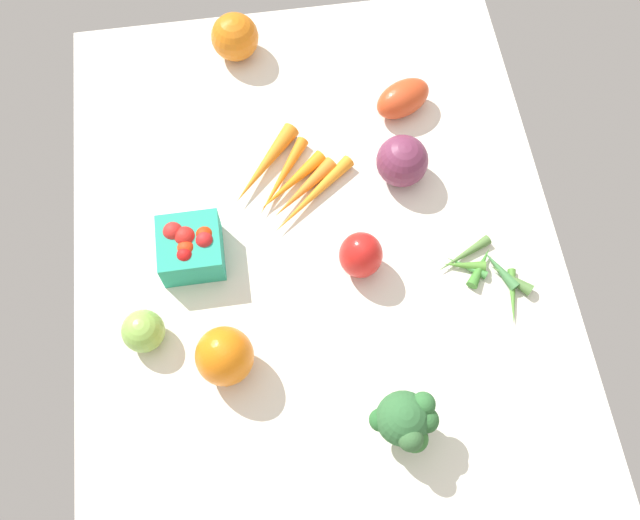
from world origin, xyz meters
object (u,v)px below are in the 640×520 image
object	(u,v)px
heirloom_tomato_green	(143,331)
bell_pepper_red	(361,255)
heirloom_tomato_orange	(235,37)
red_onion_near_basket	(402,161)
carrot_bunch	(288,180)
berry_basket	(190,247)
okra_pile	(486,270)
roma_tomato	(403,98)
bell_pepper_orange	(225,356)
broccoli_head	(406,421)

from	to	relation	value
heirloom_tomato_green	bell_pepper_red	xyz separation A→B (cm)	(7.05, -33.15, 1.02)
heirloom_tomato_orange	red_onion_near_basket	bearing A→B (deg)	-140.08
carrot_bunch	bell_pepper_red	xyz separation A→B (cm)	(-16.15, -9.12, 2.94)
red_onion_near_basket	heirloom_tomato_green	bearing A→B (deg)	117.86
berry_basket	okra_pile	world-z (taller)	berry_basket
berry_basket	red_onion_near_basket	size ratio (longest dim) A/B	1.13
roma_tomato	bell_pepper_red	distance (cm)	30.64
roma_tomato	heirloom_tomato_orange	bearing A→B (deg)	-55.18
bell_pepper_orange	berry_basket	bearing A→B (deg)	11.71
heirloom_tomato_green	bell_pepper_orange	bearing A→B (deg)	-117.39
heirloom_tomato_orange	bell_pepper_red	bearing A→B (deg)	-161.36
berry_basket	okra_pile	bearing A→B (deg)	-101.50
roma_tomato	heirloom_tomato_orange	world-z (taller)	heirloom_tomato_orange
roma_tomato	berry_basket	xyz separation A→B (cm)	(-22.89, 37.33, 0.64)
heirloom_tomato_orange	okra_pile	world-z (taller)	heirloom_tomato_orange
carrot_bunch	bell_pepper_orange	bearing A→B (deg)	156.86
heirloom_tomato_green	carrot_bunch	distance (cm)	33.46
berry_basket	heirloom_tomato_orange	distance (cm)	40.34
broccoli_head	bell_pepper_orange	bearing A→B (deg)	61.44
roma_tomato	bell_pepper_orange	world-z (taller)	bell_pepper_orange
berry_basket	heirloom_tomato_orange	xyz separation A→B (cm)	(38.95, -10.47, 0.56)
heirloom_tomato_orange	bell_pepper_red	xyz separation A→B (cm)	(-44.25, -14.93, 0.02)
berry_basket	bell_pepper_red	distance (cm)	25.95
bell_pepper_red	red_onion_near_basket	bearing A→B (deg)	-31.08
berry_basket	red_onion_near_basket	world-z (taller)	red_onion_near_basket
okra_pile	bell_pepper_red	distance (cm)	19.76
bell_pepper_red	berry_basket	bearing A→B (deg)	78.21
bell_pepper_red	roma_tomato	bearing A→B (deg)	-22.95
berry_basket	broccoli_head	size ratio (longest dim) A/B	0.94
carrot_bunch	okra_pile	distance (cm)	34.55
broccoli_head	heirloom_tomato_orange	bearing A→B (deg)	13.39
heirloom_tomato_orange	bell_pepper_orange	size ratio (longest dim) A/B	0.84
broccoli_head	bell_pepper_orange	size ratio (longest dim) A/B	1.02
carrot_bunch	bell_pepper_red	bearing A→B (deg)	-150.54
carrot_bunch	broccoli_head	world-z (taller)	broccoli_head
bell_pepper_orange	broccoli_head	bearing A→B (deg)	-118.56
heirloom_tomato_green	carrot_bunch	bearing A→B (deg)	-46.00
berry_basket	carrot_bunch	distance (cm)	19.70
carrot_bunch	broccoli_head	distance (cm)	43.55
roma_tomato	bell_pepper_orange	size ratio (longest dim) A/B	1.00
broccoli_head	red_onion_near_basket	world-z (taller)	broccoli_head
heirloom_tomato_orange	red_onion_near_basket	distance (cm)	37.68
berry_basket	okra_pile	distance (cm)	45.50
heirloom_tomato_green	red_onion_near_basket	bearing A→B (deg)	-62.14
bell_pepper_red	red_onion_near_basket	world-z (taller)	same
broccoli_head	bell_pepper_orange	world-z (taller)	broccoli_head
heirloom_tomato_orange	broccoli_head	world-z (taller)	broccoli_head
broccoli_head	okra_pile	bearing A→B (deg)	-38.34
okra_pile	bell_pepper_red	bearing A→B (deg)	78.88
carrot_bunch	heirloom_tomato_orange	xyz separation A→B (cm)	(28.10, 5.80, 2.91)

